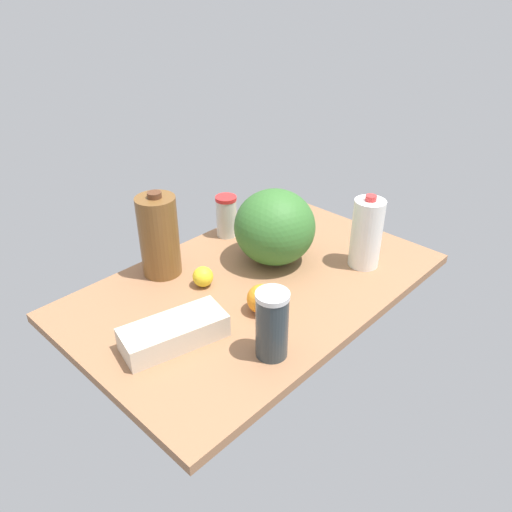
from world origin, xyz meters
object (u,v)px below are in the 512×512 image
object	(u,v)px
shaker_bottle	(272,324)
lemon_beside_bowl	(203,277)
egg_carton	(174,332)
milk_jug	(367,233)
tumbler_cup	(226,216)
chocolate_milk_jug	(159,236)
orange_far_back	(262,299)
watermelon	(275,227)

from	to	relation	value
shaker_bottle	lemon_beside_bowl	distance (cm)	39.57
egg_carton	milk_jug	size ratio (longest dim) A/B	1.12
tumbler_cup	chocolate_milk_jug	bearing A→B (deg)	-174.15
milk_jug	lemon_beside_bowl	world-z (taller)	milk_jug
tumbler_cup	orange_far_back	size ratio (longest dim) A/B	1.79
watermelon	chocolate_milk_jug	bearing A→B (deg)	145.25
lemon_beside_bowl	orange_far_back	world-z (taller)	orange_far_back
shaker_bottle	egg_carton	xyz separation A→B (cm)	(-14.89, 22.58, -6.53)
chocolate_milk_jug	milk_jug	size ratio (longest dim) A/B	1.13
watermelon	tumbler_cup	size ratio (longest dim) A/B	1.73
chocolate_milk_jug	orange_far_back	size ratio (longest dim) A/B	3.26
watermelon	lemon_beside_bowl	distance (cm)	30.04
watermelon	milk_jug	size ratio (longest dim) A/B	1.07
orange_far_back	watermelon	bearing A→B (deg)	34.74
shaker_bottle	orange_far_back	distance (cm)	19.85
watermelon	milk_jug	bearing A→B (deg)	-51.65
tumbler_cup	milk_jug	size ratio (longest dim) A/B	0.62
chocolate_milk_jug	egg_carton	size ratio (longest dim) A/B	1.01
shaker_bottle	lemon_beside_bowl	xyz separation A→B (cm)	(9.02, 37.97, -6.56)
egg_carton	milk_jug	bearing A→B (deg)	2.24
shaker_bottle	orange_far_back	xyz separation A→B (cm)	(12.00, 14.85, -5.45)
shaker_bottle	milk_jug	bearing A→B (deg)	7.92
watermelon	egg_carton	distance (cm)	53.48
chocolate_milk_jug	watermelon	bearing A→B (deg)	-34.75
chocolate_milk_jug	egg_carton	world-z (taller)	chocolate_milk_jug
shaker_bottle	watermelon	distance (cm)	48.96
lemon_beside_bowl	shaker_bottle	bearing A→B (deg)	-103.36
chocolate_milk_jug	orange_far_back	xyz separation A→B (cm)	(7.01, -39.34, -9.34)
milk_jug	orange_far_back	world-z (taller)	milk_jug
milk_jug	tumbler_cup	bearing A→B (deg)	109.71
watermelon	tumbler_cup	bearing A→B (deg)	86.92
milk_jug	orange_far_back	size ratio (longest dim) A/B	2.89
chocolate_milk_jug	lemon_beside_bowl	xyz separation A→B (cm)	(4.03, -16.22, -10.46)
milk_jug	watermelon	bearing A→B (deg)	128.35
shaker_bottle	chocolate_milk_jug	distance (cm)	54.56
shaker_bottle	watermelon	xyz separation A→B (cm)	(36.85, 32.09, 3.07)
chocolate_milk_jug	watermelon	xyz separation A→B (cm)	(31.87, -22.11, -0.83)
shaker_bottle	watermelon	bearing A→B (deg)	41.04
lemon_beside_bowl	orange_far_back	xyz separation A→B (cm)	(2.98, -23.12, 1.12)
shaker_bottle	tumbler_cup	bearing A→B (deg)	56.43
lemon_beside_bowl	orange_far_back	bearing A→B (deg)	-82.66
chocolate_milk_jug	watermelon	world-z (taller)	chocolate_milk_jug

